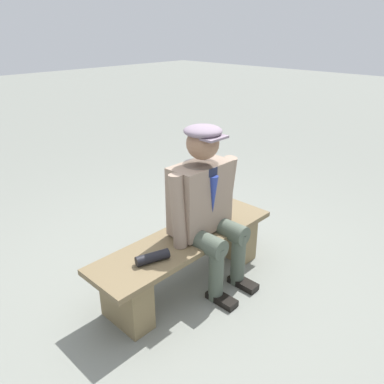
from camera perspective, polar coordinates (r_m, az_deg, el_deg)
ground_plane at (r=3.10m, az=-0.77°, el=-13.50°), size 30.00×30.00×0.00m
bench at (r=2.94m, az=-0.80°, el=-9.39°), size 1.58×0.44×0.42m
seated_man at (r=2.80m, az=2.09°, el=-1.37°), size 0.65×0.59×1.25m
rolled_magazine at (r=2.58m, az=-5.95°, el=-9.74°), size 0.24×0.14×0.07m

